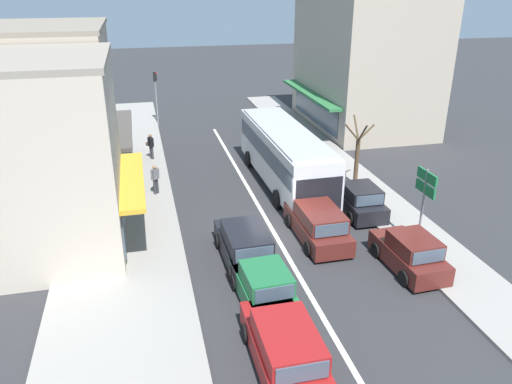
{
  "coord_description": "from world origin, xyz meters",
  "views": [
    {
      "loc": [
        -5.53,
        -19.23,
        10.77
      ],
      "look_at": [
        -0.35,
        2.49,
        1.2
      ],
      "focal_mm": 35.0,
      "sensor_mm": 36.0,
      "label": 1
    }
  ],
  "objects_px": {
    "parked_hatchback_kerb_front": "(410,253)",
    "parked_hatchback_kerb_third": "(320,165)",
    "wagon_queue_far_back": "(318,224)",
    "parked_sedan_kerb_rear": "(291,138)",
    "parked_hatchback_kerb_second": "(359,200)",
    "wagon_behind_bus_near": "(245,246)",
    "hatchback_adjacent_lane_trail": "(264,287)",
    "city_bus": "(284,153)",
    "directional_road_sign": "(425,190)",
    "traffic_light_downstreet": "(156,89)",
    "pedestrian_with_handbag_near": "(151,145)",
    "pedestrian_browsing_midblock": "(155,177)",
    "wagon_behind_bus_mid": "(285,349)",
    "street_tree_right": "(357,156)"
  },
  "relations": [
    {
      "from": "parked_hatchback_kerb_front",
      "to": "parked_hatchback_kerb_third",
      "type": "distance_m",
      "value": 10.47
    },
    {
      "from": "wagon_queue_far_back",
      "to": "parked_sedan_kerb_rear",
      "type": "height_order",
      "value": "wagon_queue_far_back"
    },
    {
      "from": "parked_hatchback_kerb_second",
      "to": "wagon_behind_bus_near",
      "type": "bearing_deg",
      "value": -153.42
    },
    {
      "from": "wagon_queue_far_back",
      "to": "parked_hatchback_kerb_front",
      "type": "relative_size",
      "value": 1.2
    },
    {
      "from": "wagon_queue_far_back",
      "to": "parked_sedan_kerb_rear",
      "type": "xyz_separation_m",
      "value": [
        2.8,
        13.11,
        -0.08
      ]
    },
    {
      "from": "hatchback_adjacent_lane_trail",
      "to": "city_bus",
      "type": "bearing_deg",
      "value": 70.15
    },
    {
      "from": "wagon_queue_far_back",
      "to": "directional_road_sign",
      "type": "distance_m",
      "value": 4.76
    },
    {
      "from": "parked_hatchback_kerb_second",
      "to": "parked_sedan_kerb_rear",
      "type": "bearing_deg",
      "value": 90.46
    },
    {
      "from": "traffic_light_downstreet",
      "to": "parked_hatchback_kerb_front",
      "type": "bearing_deg",
      "value": -70.48
    },
    {
      "from": "parked_hatchback_kerb_front",
      "to": "hatchback_adjacent_lane_trail",
      "type": "bearing_deg",
      "value": -171.23
    },
    {
      "from": "parked_hatchback_kerb_second",
      "to": "parked_hatchback_kerb_third",
      "type": "height_order",
      "value": "same"
    },
    {
      "from": "city_bus",
      "to": "wagon_queue_far_back",
      "type": "xyz_separation_m",
      "value": [
        -0.37,
        -6.62,
        -1.14
      ]
    },
    {
      "from": "parked_hatchback_kerb_third",
      "to": "parked_sedan_kerb_rear",
      "type": "bearing_deg",
      "value": 89.82
    },
    {
      "from": "wagon_queue_far_back",
      "to": "parked_hatchback_kerb_third",
      "type": "height_order",
      "value": "wagon_queue_far_back"
    },
    {
      "from": "pedestrian_with_handbag_near",
      "to": "parked_hatchback_kerb_front",
      "type": "bearing_deg",
      "value": -58.73
    },
    {
      "from": "parked_hatchback_kerb_second",
      "to": "parked_hatchback_kerb_front",
      "type": "bearing_deg",
      "value": -91.81
    },
    {
      "from": "parked_hatchback_kerb_front",
      "to": "pedestrian_browsing_midblock",
      "type": "bearing_deg",
      "value": 134.07
    },
    {
      "from": "wagon_behind_bus_mid",
      "to": "parked_sedan_kerb_rear",
      "type": "xyz_separation_m",
      "value": [
        6.51,
        20.54,
        -0.08
      ]
    },
    {
      "from": "city_bus",
      "to": "wagon_queue_far_back",
      "type": "distance_m",
      "value": 6.72
    },
    {
      "from": "wagon_behind_bus_mid",
      "to": "wagon_behind_bus_near",
      "type": "bearing_deg",
      "value": 88.61
    },
    {
      "from": "city_bus",
      "to": "parked_hatchback_kerb_third",
      "type": "height_order",
      "value": "city_bus"
    },
    {
      "from": "wagon_queue_far_back",
      "to": "street_tree_right",
      "type": "relative_size",
      "value": 1.15
    },
    {
      "from": "wagon_queue_far_back",
      "to": "pedestrian_with_handbag_near",
      "type": "relative_size",
      "value": 2.77
    },
    {
      "from": "wagon_queue_far_back",
      "to": "parked_hatchback_kerb_second",
      "type": "height_order",
      "value": "wagon_queue_far_back"
    },
    {
      "from": "hatchback_adjacent_lane_trail",
      "to": "wagon_behind_bus_near",
      "type": "height_order",
      "value": "wagon_behind_bus_near"
    },
    {
      "from": "hatchback_adjacent_lane_trail",
      "to": "parked_sedan_kerb_rear",
      "type": "bearing_deg",
      "value": 69.92
    },
    {
      "from": "directional_road_sign",
      "to": "wagon_queue_far_back",
      "type": "bearing_deg",
      "value": 157.31
    },
    {
      "from": "wagon_queue_far_back",
      "to": "pedestrian_with_handbag_near",
      "type": "bearing_deg",
      "value": 118.56
    },
    {
      "from": "traffic_light_downstreet",
      "to": "directional_road_sign",
      "type": "bearing_deg",
      "value": -66.49
    },
    {
      "from": "wagon_behind_bus_mid",
      "to": "wagon_behind_bus_near",
      "type": "distance_m",
      "value": 6.27
    },
    {
      "from": "traffic_light_downstreet",
      "to": "pedestrian_browsing_midblock",
      "type": "xyz_separation_m",
      "value": [
        -0.9,
        -14.41,
        -1.79
      ]
    },
    {
      "from": "wagon_queue_far_back",
      "to": "parked_hatchback_kerb_third",
      "type": "distance_m",
      "value": 7.79
    },
    {
      "from": "hatchback_adjacent_lane_trail",
      "to": "directional_road_sign",
      "type": "relative_size",
      "value": 1.05
    },
    {
      "from": "wagon_queue_far_back",
      "to": "city_bus",
      "type": "bearing_deg",
      "value": 86.78
    },
    {
      "from": "traffic_light_downstreet",
      "to": "pedestrian_browsing_midblock",
      "type": "bearing_deg",
      "value": -93.56
    },
    {
      "from": "parked_hatchback_kerb_front",
      "to": "parked_hatchback_kerb_third",
      "type": "xyz_separation_m",
      "value": [
        0.06,
        10.47,
        0.0
      ]
    },
    {
      "from": "wagon_behind_bus_near",
      "to": "parked_sedan_kerb_rear",
      "type": "relative_size",
      "value": 1.08
    },
    {
      "from": "parked_sedan_kerb_rear",
      "to": "pedestrian_with_handbag_near",
      "type": "xyz_separation_m",
      "value": [
        -9.54,
        -0.72,
        0.4
      ]
    },
    {
      "from": "parked_hatchback_kerb_third",
      "to": "street_tree_right",
      "type": "distance_m",
      "value": 2.61
    },
    {
      "from": "parked_hatchback_kerb_front",
      "to": "parked_hatchback_kerb_second",
      "type": "bearing_deg",
      "value": 88.19
    },
    {
      "from": "wagon_behind_bus_mid",
      "to": "parked_hatchback_kerb_second",
      "type": "xyz_separation_m",
      "value": [
        6.6,
        9.49,
        -0.04
      ]
    },
    {
      "from": "city_bus",
      "to": "directional_road_sign",
      "type": "xyz_separation_m",
      "value": [
        3.63,
        -8.29,
        0.82
      ]
    },
    {
      "from": "wagon_behind_bus_near",
      "to": "street_tree_right",
      "type": "relative_size",
      "value": 1.15
    },
    {
      "from": "parked_hatchback_kerb_third",
      "to": "parked_sedan_kerb_rear",
      "type": "relative_size",
      "value": 0.89
    },
    {
      "from": "parked_hatchback_kerb_third",
      "to": "wagon_behind_bus_near",
      "type": "bearing_deg",
      "value": -126.89
    },
    {
      "from": "street_tree_right",
      "to": "parked_hatchback_kerb_front",
      "type": "bearing_deg",
      "value": -99.64
    },
    {
      "from": "parked_sedan_kerb_rear",
      "to": "parked_hatchback_kerb_third",
      "type": "bearing_deg",
      "value": -90.18
    },
    {
      "from": "parked_hatchback_kerb_front",
      "to": "street_tree_right",
      "type": "relative_size",
      "value": 0.96
    },
    {
      "from": "hatchback_adjacent_lane_trail",
      "to": "directional_road_sign",
      "type": "height_order",
      "value": "directional_road_sign"
    },
    {
      "from": "parked_sedan_kerb_rear",
      "to": "street_tree_right",
      "type": "bearing_deg",
      "value": -79.9
    }
  ]
}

